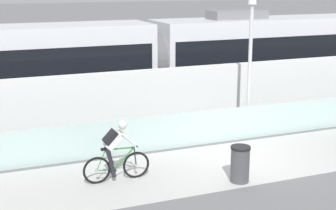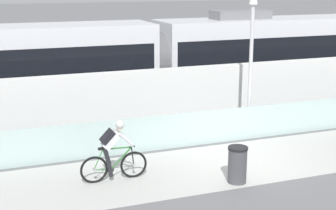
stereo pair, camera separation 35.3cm
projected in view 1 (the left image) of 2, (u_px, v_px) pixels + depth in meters
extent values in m
plane|color=slate|center=(245.00, 161.00, 14.35)|extent=(200.00, 200.00, 0.00)
cube|color=beige|center=(245.00, 161.00, 14.34)|extent=(32.00, 3.20, 0.01)
cube|color=#ADC6C1|center=(216.00, 126.00, 15.88)|extent=(32.00, 0.05, 1.08)
cube|color=silver|center=(192.00, 98.00, 17.37)|extent=(32.00, 0.36, 2.16)
cube|color=#595654|center=(166.00, 111.00, 19.86)|extent=(32.00, 0.08, 0.01)
cube|color=#595654|center=(153.00, 102.00, 21.15)|extent=(32.00, 0.08, 0.01)
cube|color=silver|center=(1.00, 71.00, 17.85)|extent=(11.00, 2.50, 3.10)
cube|color=black|center=(0.00, 61.00, 17.77)|extent=(10.56, 2.54, 1.04)
cube|color=#4C4C51|center=(4.00, 108.00, 18.19)|extent=(10.78, 2.53, 0.28)
cube|color=#232326|center=(99.00, 104.00, 19.50)|extent=(1.40, 1.88, 0.20)
cylinder|color=black|center=(104.00, 109.00, 18.87)|extent=(0.60, 0.10, 0.60)
cylinder|color=black|center=(95.00, 101.00, 20.17)|extent=(0.60, 0.10, 0.60)
cube|color=silver|center=(275.00, 53.00, 22.02)|extent=(11.00, 2.50, 3.10)
cube|color=black|center=(275.00, 45.00, 21.93)|extent=(10.56, 2.54, 1.04)
cube|color=#4C4C51|center=(273.00, 84.00, 22.35)|extent=(10.78, 2.53, 0.28)
cube|color=slate|center=(237.00, 15.00, 20.88)|extent=(2.40, 1.10, 0.36)
cube|color=#232326|center=(202.00, 94.00, 21.12)|extent=(1.40, 1.88, 0.20)
cylinder|color=black|center=(210.00, 99.00, 20.49)|extent=(0.60, 0.10, 0.60)
cylinder|color=black|center=(195.00, 92.00, 21.78)|extent=(0.60, 0.10, 0.60)
cylinder|color=black|center=(326.00, 80.00, 24.33)|extent=(0.60, 0.10, 0.60)
cylinder|color=#59595B|center=(152.00, 61.00, 19.94)|extent=(0.60, 2.30, 2.30)
torus|color=black|center=(136.00, 165.00, 13.07)|extent=(0.72, 0.06, 0.72)
cylinder|color=#99999E|center=(136.00, 165.00, 13.07)|extent=(0.07, 0.10, 0.07)
torus|color=black|center=(97.00, 170.00, 12.69)|extent=(0.72, 0.06, 0.72)
cylinder|color=#99999E|center=(97.00, 170.00, 12.69)|extent=(0.07, 0.10, 0.07)
cylinder|color=#337233|center=(124.00, 159.00, 12.90)|extent=(0.60, 0.04, 0.58)
cylinder|color=#337233|center=(109.00, 160.00, 12.76)|extent=(0.22, 0.04, 0.59)
cylinder|color=#337233|center=(120.00, 149.00, 12.79)|extent=(0.76, 0.04, 0.07)
cylinder|color=#337233|center=(105.00, 170.00, 12.78)|extent=(0.43, 0.03, 0.09)
cylinder|color=#337233|center=(101.00, 160.00, 12.67)|extent=(0.27, 0.02, 0.53)
cylinder|color=black|center=(135.00, 156.00, 13.00)|extent=(0.08, 0.03, 0.49)
cube|color=black|center=(106.00, 149.00, 12.65)|extent=(0.24, 0.10, 0.05)
cylinder|color=black|center=(134.00, 144.00, 12.91)|extent=(0.03, 0.58, 0.03)
cylinder|color=#262628|center=(113.00, 170.00, 12.86)|extent=(0.18, 0.02, 0.18)
cube|color=silver|center=(114.00, 140.00, 12.67)|extent=(0.50, 0.28, 0.51)
cube|color=black|center=(110.00, 137.00, 12.62)|extent=(0.38, 0.30, 0.38)
sphere|color=beige|center=(123.00, 126.00, 12.68)|extent=(0.20, 0.20, 0.20)
sphere|color=silver|center=(122.00, 125.00, 12.67)|extent=(0.23, 0.23, 0.23)
cylinder|color=silver|center=(129.00, 140.00, 12.66)|extent=(0.41, 0.08, 0.41)
cylinder|color=silver|center=(125.00, 136.00, 12.95)|extent=(0.41, 0.08, 0.41)
cylinder|color=black|center=(111.00, 163.00, 12.69)|extent=(0.25, 0.11, 0.79)
cylinder|color=black|center=(109.00, 155.00, 12.82)|extent=(0.25, 0.11, 0.52)
cylinder|color=gray|center=(247.00, 132.00, 16.74)|extent=(0.24, 0.24, 0.20)
cylinder|color=silver|center=(250.00, 70.00, 16.23)|extent=(0.12, 0.12, 4.20)
cylinder|color=#47474C|center=(240.00, 165.00, 12.79)|extent=(0.48, 0.48, 0.90)
cylinder|color=black|center=(241.00, 148.00, 12.67)|extent=(0.51, 0.51, 0.06)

